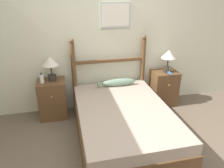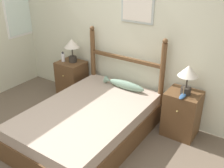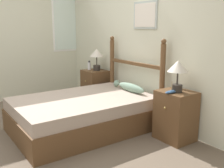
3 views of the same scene
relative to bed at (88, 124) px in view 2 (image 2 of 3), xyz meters
The scene contains 11 objects.
ground_plane 0.71m from the bed, 97.85° to the right, with size 16.00×16.00×0.00m, color brown.
wall_back 1.49m from the bed, 94.89° to the left, with size 6.40×0.08×2.55m.
bed is the anchor object (origin of this frame).
headboard 1.04m from the bed, 90.00° to the left, with size 1.31×0.08×1.30m.
nightstand_left 1.29m from the bed, 141.27° to the left, with size 0.45×0.42×0.65m.
nightstand_right 1.29m from the bed, 38.73° to the left, with size 0.45×0.42×0.65m.
table_lamp_left 1.47m from the bed, 139.52° to the left, with size 0.26×0.26×0.40m.
table_lamp_right 1.47m from the bed, 37.20° to the left, with size 0.26×0.26×0.40m.
bottle 1.45m from the bed, 146.11° to the left, with size 0.06×0.06×0.18m.
model_boat 1.31m from the bed, 33.52° to the left, with size 0.07×0.21×0.15m.
fish_pillow 0.83m from the bed, 83.08° to the left, with size 0.68×0.12×0.13m.
Camera 2 is at (2.01, -1.60, 2.28)m, focal length 42.00 mm.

